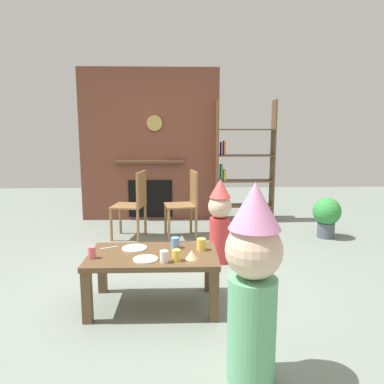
{
  "coord_description": "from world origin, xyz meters",
  "views": [
    {
      "loc": [
        0.04,
        -3.26,
        1.4
      ],
      "look_at": [
        0.15,
        0.4,
        0.8
      ],
      "focal_mm": 33.86,
      "sensor_mm": 36.0,
      "label": 1
    }
  ],
  "objects_px": {
    "paper_cup_center": "(201,244)",
    "paper_plate_front": "(145,259)",
    "paper_cup_near_left": "(92,252)",
    "child_with_cone_hat": "(253,279)",
    "paper_cup_far_left": "(175,243)",
    "bookshelf": "(241,166)",
    "potted_plant_tall": "(327,215)",
    "paper_cup_far_right": "(164,257)",
    "birthday_cake_slice": "(192,255)",
    "dining_chair_left": "(135,201)",
    "paper_plate_rear": "(135,248)",
    "child_in_pink": "(220,219)",
    "dining_chair_middle": "(187,200)",
    "paper_cup_near_right": "(177,255)",
    "coffee_table": "(153,262)"
  },
  "relations": [
    {
      "from": "dining_chair_left",
      "to": "dining_chair_middle",
      "type": "relative_size",
      "value": 1.0
    },
    {
      "from": "paper_cup_center",
      "to": "paper_plate_front",
      "type": "relative_size",
      "value": 0.51
    },
    {
      "from": "paper_cup_far_left",
      "to": "paper_plate_rear",
      "type": "height_order",
      "value": "paper_cup_far_left"
    },
    {
      "from": "child_in_pink",
      "to": "birthday_cake_slice",
      "type": "bearing_deg",
      "value": 16.37
    },
    {
      "from": "paper_cup_center",
      "to": "child_with_cone_hat",
      "type": "relative_size",
      "value": 0.08
    },
    {
      "from": "paper_cup_near_left",
      "to": "potted_plant_tall",
      "type": "distance_m",
      "value": 3.31
    },
    {
      "from": "birthday_cake_slice",
      "to": "dining_chair_left",
      "type": "distance_m",
      "value": 2.18
    },
    {
      "from": "paper_cup_center",
      "to": "coffee_table",
      "type": "bearing_deg",
      "value": -169.17
    },
    {
      "from": "birthday_cake_slice",
      "to": "dining_chair_left",
      "type": "xyz_separation_m",
      "value": [
        -0.69,
        2.07,
        0.03
      ]
    },
    {
      "from": "birthday_cake_slice",
      "to": "dining_chair_left",
      "type": "height_order",
      "value": "dining_chair_left"
    },
    {
      "from": "paper_plate_front",
      "to": "potted_plant_tall",
      "type": "bearing_deg",
      "value": 42.28
    },
    {
      "from": "birthday_cake_slice",
      "to": "bookshelf",
      "type": "bearing_deg",
      "value": 73.76
    },
    {
      "from": "paper_plate_front",
      "to": "birthday_cake_slice",
      "type": "relative_size",
      "value": 1.89
    },
    {
      "from": "paper_cup_center",
      "to": "paper_plate_rear",
      "type": "xyz_separation_m",
      "value": [
        -0.56,
        0.05,
        -0.04
      ]
    },
    {
      "from": "paper_cup_near_right",
      "to": "dining_chair_middle",
      "type": "relative_size",
      "value": 0.1
    },
    {
      "from": "coffee_table",
      "to": "dining_chair_left",
      "type": "bearing_deg",
      "value": 101.28
    },
    {
      "from": "coffee_table",
      "to": "paper_plate_rear",
      "type": "xyz_separation_m",
      "value": [
        -0.16,
        0.12,
        0.08
      ]
    },
    {
      "from": "paper_cup_far_left",
      "to": "potted_plant_tall",
      "type": "xyz_separation_m",
      "value": [
        2.01,
        1.74,
        -0.17
      ]
    },
    {
      "from": "birthday_cake_slice",
      "to": "paper_cup_center",
      "type": "bearing_deg",
      "value": 67.9
    },
    {
      "from": "coffee_table",
      "to": "paper_cup_near_left",
      "type": "relative_size",
      "value": 11.18
    },
    {
      "from": "paper_plate_front",
      "to": "paper_plate_rear",
      "type": "relative_size",
      "value": 0.91
    },
    {
      "from": "paper_cup_far_right",
      "to": "dining_chair_middle",
      "type": "relative_size",
      "value": 0.1
    },
    {
      "from": "paper_cup_far_right",
      "to": "paper_plate_rear",
      "type": "distance_m",
      "value": 0.42
    },
    {
      "from": "bookshelf",
      "to": "birthday_cake_slice",
      "type": "relative_size",
      "value": 19.0
    },
    {
      "from": "paper_cup_near_right",
      "to": "paper_cup_far_right",
      "type": "xyz_separation_m",
      "value": [
        -0.09,
        -0.03,
        0.0
      ]
    },
    {
      "from": "paper_cup_near_right",
      "to": "paper_cup_far_right",
      "type": "relative_size",
      "value": 0.96
    },
    {
      "from": "paper_cup_far_left",
      "to": "paper_plate_front",
      "type": "xyz_separation_m",
      "value": [
        -0.22,
        -0.28,
        -0.04
      ]
    },
    {
      "from": "paper_cup_near_left",
      "to": "paper_plate_front",
      "type": "relative_size",
      "value": 0.49
    },
    {
      "from": "paper_cup_near_left",
      "to": "child_with_cone_hat",
      "type": "bearing_deg",
      "value": -37.37
    },
    {
      "from": "birthday_cake_slice",
      "to": "potted_plant_tall",
      "type": "xyz_separation_m",
      "value": [
        1.87,
        2.02,
        -0.16
      ]
    },
    {
      "from": "paper_cup_far_right",
      "to": "dining_chair_left",
      "type": "bearing_deg",
      "value": 102.81
    },
    {
      "from": "paper_cup_far_left",
      "to": "child_in_pink",
      "type": "xyz_separation_m",
      "value": [
        0.47,
        0.86,
        -0.0
      ]
    },
    {
      "from": "bookshelf",
      "to": "birthday_cake_slice",
      "type": "distance_m",
      "value": 3.14
    },
    {
      "from": "paper_cup_center",
      "to": "child_with_cone_hat",
      "type": "distance_m",
      "value": 1.03
    },
    {
      "from": "dining_chair_left",
      "to": "coffee_table",
      "type": "bearing_deg",
      "value": 110.9
    },
    {
      "from": "paper_cup_center",
      "to": "paper_plate_front",
      "type": "xyz_separation_m",
      "value": [
        -0.44,
        -0.22,
        -0.04
      ]
    },
    {
      "from": "paper_cup_center",
      "to": "bookshelf",
      "type": "bearing_deg",
      "value": 74.22
    },
    {
      "from": "bookshelf",
      "to": "dining_chair_middle",
      "type": "height_order",
      "value": "bookshelf"
    },
    {
      "from": "paper_cup_near_right",
      "to": "paper_plate_front",
      "type": "distance_m",
      "value": 0.24
    },
    {
      "from": "potted_plant_tall",
      "to": "paper_cup_near_right",
      "type": "bearing_deg",
      "value": -134.12
    },
    {
      "from": "child_in_pink",
      "to": "potted_plant_tall",
      "type": "relative_size",
      "value": 1.69
    },
    {
      "from": "paper_cup_far_left",
      "to": "dining_chair_middle",
      "type": "xyz_separation_m",
      "value": [
        0.13,
        1.84,
        0.02
      ]
    },
    {
      "from": "paper_cup_center",
      "to": "paper_plate_rear",
      "type": "bearing_deg",
      "value": 175.17
    },
    {
      "from": "paper_cup_far_right",
      "to": "child_with_cone_hat",
      "type": "bearing_deg",
      "value": -54.19
    },
    {
      "from": "birthday_cake_slice",
      "to": "child_with_cone_hat",
      "type": "relative_size",
      "value": 0.09
    },
    {
      "from": "birthday_cake_slice",
      "to": "child_in_pink",
      "type": "relative_size",
      "value": 0.11
    },
    {
      "from": "bookshelf",
      "to": "child_with_cone_hat",
      "type": "distance_m",
      "value": 3.83
    },
    {
      "from": "paper_cup_far_right",
      "to": "birthday_cake_slice",
      "type": "xyz_separation_m",
      "value": [
        0.21,
        0.07,
        -0.01
      ]
    },
    {
      "from": "bookshelf",
      "to": "potted_plant_tall",
      "type": "xyz_separation_m",
      "value": [
        1.0,
        -0.98,
        -0.56
      ]
    },
    {
      "from": "paper_cup_near_left",
      "to": "paper_cup_far_right",
      "type": "relative_size",
      "value": 1.03
    }
  ]
}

